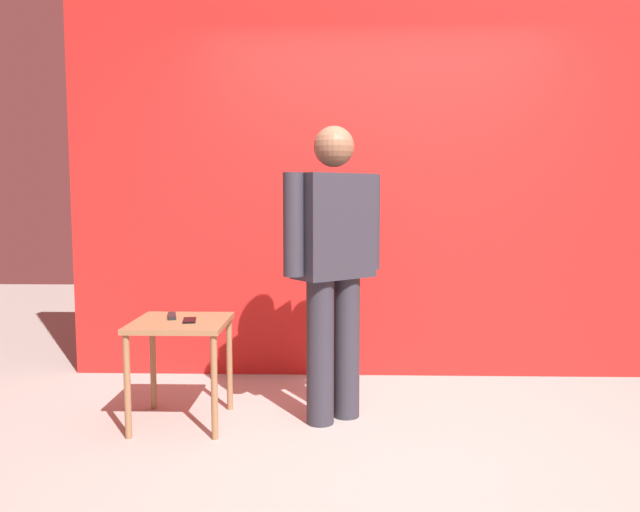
{
  "coord_description": "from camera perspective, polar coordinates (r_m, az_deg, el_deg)",
  "views": [
    {
      "loc": [
        -0.3,
        -3.0,
        1.3
      ],
      "look_at": [
        -0.4,
        0.55,
        0.96
      ],
      "focal_mm": 34.85,
      "sensor_mm": 36.0,
      "label": 1
    }
  ],
  "objects": [
    {
      "name": "side_table",
      "position": [
        3.65,
        -12.67,
        -7.21
      ],
      "size": [
        0.53,
        0.53,
        0.6
      ],
      "color": "olive",
      "rests_on": "ground_plane"
    },
    {
      "name": "standing_person",
      "position": [
        3.54,
        1.25,
        -0.2
      ],
      "size": [
        0.59,
        0.5,
        1.69
      ],
      "color": "#2D2D38",
      "rests_on": "ground_plane"
    },
    {
      "name": "tv_remote",
      "position": [
        3.72,
        -13.44,
        -5.36
      ],
      "size": [
        0.09,
        0.18,
        0.02
      ],
      "primitive_type": "cube",
      "rotation": [
        0.0,
        0.0,
        0.28
      ],
      "color": "black",
      "rests_on": "side_table"
    },
    {
      "name": "ground_plane",
      "position": [
        3.29,
        6.99,
        -17.86
      ],
      "size": [
        12.0,
        12.0,
        0.0
      ],
      "primitive_type": "plane",
      "color": "#9E9991"
    },
    {
      "name": "cell_phone",
      "position": [
        3.59,
        -11.89,
        -5.79
      ],
      "size": [
        0.1,
        0.15,
        0.01
      ],
      "primitive_type": "cube",
      "rotation": [
        0.0,
        0.0,
        0.19
      ],
      "color": "black",
      "rests_on": "side_table"
    },
    {
      "name": "back_wall_red",
      "position": [
        4.51,
        5.41,
        7.63
      ],
      "size": [
        4.43,
        0.12,
        2.94
      ],
      "primitive_type": "cube",
      "color": "red",
      "rests_on": "ground_plane"
    }
  ]
}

